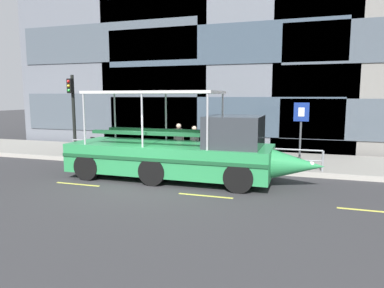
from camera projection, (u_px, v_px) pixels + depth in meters
name	position (u px, v px, depth m)	size (l,w,h in m)	color
ground_plane	(146.00, 185.00, 12.50)	(120.00, 120.00, 0.00)	#333335
sidewalk	(194.00, 157.00, 17.76)	(32.00, 4.80, 0.18)	gray
curb_edge	(177.00, 166.00, 15.42)	(32.00, 0.18, 0.18)	#B2ADA3
lane_centreline	(138.00, 190.00, 11.84)	(25.80, 0.12, 0.01)	#DBD64C
curb_guardrail	(184.00, 150.00, 15.58)	(11.80, 0.09, 0.87)	gray
traffic_light_pole	(73.00, 107.00, 17.53)	(0.24, 0.46, 4.04)	black
parking_sign	(301.00, 124.00, 14.19)	(0.60, 0.12, 2.73)	#4C4F54
leaned_bicycle	(97.00, 149.00, 17.38)	(1.74, 0.46, 0.96)	black
duck_tour_boat	(183.00, 152.00, 13.14)	(9.66, 2.61, 3.36)	#2D9351
pedestrian_near_bow	(255.00, 144.00, 15.19)	(0.28, 0.40, 1.54)	black
pedestrian_mid_left	(194.00, 140.00, 16.26)	(0.45, 0.25, 1.61)	#1E2338
pedestrian_mid_right	(179.00, 137.00, 16.73)	(0.46, 0.28, 1.69)	black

